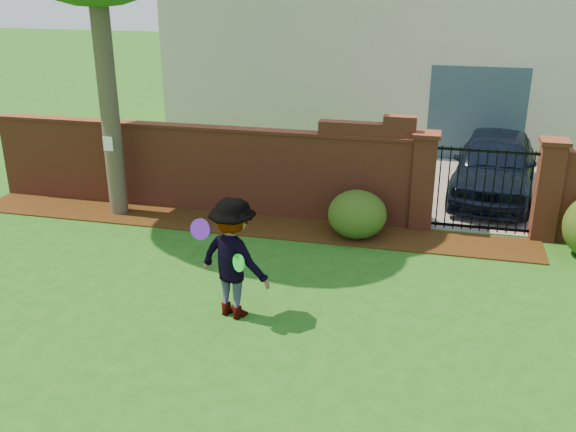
% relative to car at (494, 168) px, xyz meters
% --- Properties ---
extents(ground, '(80.00, 80.00, 0.01)m').
position_rel_car_xyz_m(ground, '(-3.81, -6.05, -0.71)').
color(ground, '#1F5615').
rests_on(ground, ground).
extents(mulch_bed, '(11.10, 1.08, 0.03)m').
position_rel_car_xyz_m(mulch_bed, '(-4.76, -2.71, -0.69)').
color(mulch_bed, '#311B09').
rests_on(mulch_bed, ground).
extents(brick_wall, '(8.70, 0.31, 2.16)m').
position_rel_car_xyz_m(brick_wall, '(-5.82, -2.05, 0.22)').
color(brick_wall, brown).
rests_on(brick_wall, ground).
extents(pillar_left, '(0.50, 0.50, 1.88)m').
position_rel_car_xyz_m(pillar_left, '(-1.41, -2.05, 0.25)').
color(pillar_left, brown).
rests_on(pillar_left, ground).
extents(pillar_right, '(0.50, 0.50, 1.88)m').
position_rel_car_xyz_m(pillar_right, '(0.79, -2.05, 0.25)').
color(pillar_right, brown).
rests_on(pillar_right, ground).
extents(iron_gate, '(1.78, 0.03, 1.60)m').
position_rel_car_xyz_m(iron_gate, '(-0.31, -2.05, 0.15)').
color(iron_gate, black).
rests_on(iron_gate, ground).
extents(driveway, '(3.20, 8.00, 0.01)m').
position_rel_car_xyz_m(driveway, '(-0.31, 1.95, -0.70)').
color(driveway, gray).
rests_on(driveway, ground).
extents(house, '(12.40, 6.40, 6.30)m').
position_rel_car_xyz_m(house, '(-2.80, 5.94, 2.46)').
color(house, beige).
rests_on(house, ground).
extents(car, '(2.16, 4.30, 1.41)m').
position_rel_car_xyz_m(car, '(0.00, 0.00, 0.00)').
color(car, black).
rests_on(car, ground).
extents(paper_notice, '(0.20, 0.01, 0.28)m').
position_rel_car_xyz_m(paper_notice, '(-7.41, -2.84, 0.80)').
color(paper_notice, white).
rests_on(paper_notice, tree).
extents(shrub_left, '(1.09, 1.09, 0.89)m').
position_rel_car_xyz_m(shrub_left, '(-2.54, -2.76, -0.26)').
color(shrub_left, '#214514').
rests_on(shrub_left, ground).
extents(man, '(1.30, 1.02, 1.77)m').
position_rel_car_xyz_m(man, '(-3.87, -6.04, 0.18)').
color(man, gray).
rests_on(man, ground).
extents(frisbee_purple, '(0.30, 0.11, 0.30)m').
position_rel_car_xyz_m(frisbee_purple, '(-4.29, -6.10, 0.62)').
color(frisbee_purple, '#651FC5').
rests_on(frisbee_purple, man).
extents(frisbee_green, '(0.23, 0.19, 0.25)m').
position_rel_car_xyz_m(frisbee_green, '(-3.67, -6.32, 0.28)').
color(frisbee_green, green).
rests_on(frisbee_green, man).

